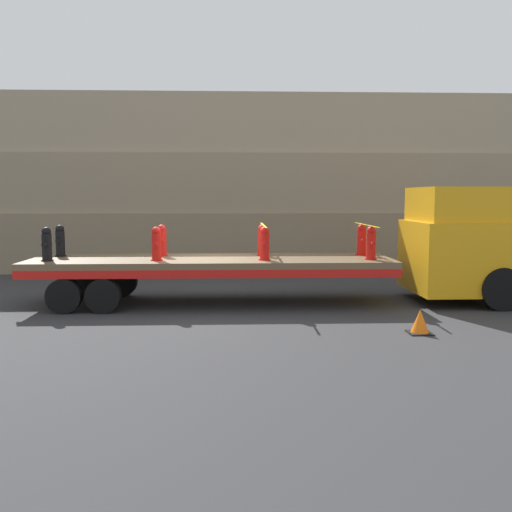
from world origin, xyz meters
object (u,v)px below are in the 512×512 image
at_px(flatbed_trailer, 191,266).
at_px(fire_hydrant_red_near_1, 157,244).
at_px(fire_hydrant_black_near_0, 47,244).
at_px(fire_hydrant_red_near_2, 265,244).
at_px(truck_cab, 466,245).
at_px(fire_hydrant_red_near_3, 371,243).
at_px(fire_hydrant_black_far_0, 60,241).
at_px(traffic_cone, 420,322).
at_px(fire_hydrant_red_far_2, 262,240).
at_px(fire_hydrant_red_far_1, 162,241).
at_px(fire_hydrant_red_far_3, 361,240).

distance_m(flatbed_trailer, fire_hydrant_red_near_1, 1.15).
xyz_separation_m(fire_hydrant_black_near_0, fire_hydrant_red_near_2, (5.32, 0.00, 0.00)).
distance_m(truck_cab, fire_hydrant_red_near_3, 2.68).
bearing_deg(truck_cab, fire_hydrant_black_far_0, 177.08).
bearing_deg(fire_hydrant_red_near_3, traffic_cone, -83.82).
distance_m(truck_cab, fire_hydrant_red_far_2, 5.31).
height_order(truck_cab, fire_hydrant_red_far_1, truck_cab).
bearing_deg(fire_hydrant_red_near_2, fire_hydrant_red_far_2, 90.00).
relative_size(fire_hydrant_red_near_1, fire_hydrant_red_near_3, 1.00).
relative_size(truck_cab, flatbed_trailer, 0.33).
bearing_deg(flatbed_trailer, fire_hydrant_red_near_2, -16.25).
relative_size(fire_hydrant_black_near_0, fire_hydrant_red_far_1, 1.00).
height_order(truck_cab, fire_hydrant_black_near_0, truck_cab).
relative_size(truck_cab, traffic_cone, 6.09).
bearing_deg(fire_hydrant_red_near_1, fire_hydrant_red_far_3, 11.49).
bearing_deg(fire_hydrant_black_near_0, fire_hydrant_red_far_2, 11.49).
distance_m(fire_hydrant_red_near_1, traffic_cone, 6.48).
xyz_separation_m(fire_hydrant_black_near_0, fire_hydrant_red_near_1, (2.66, 0.00, 0.00)).
relative_size(truck_cab, fire_hydrant_black_far_0, 3.58).
xyz_separation_m(fire_hydrant_red_far_1, traffic_cone, (5.64, -3.99, -1.35)).
relative_size(fire_hydrant_red_near_1, fire_hydrant_red_far_3, 1.00).
xyz_separation_m(fire_hydrant_red_near_2, fire_hydrant_red_far_2, (0.00, 1.08, 0.00)).
bearing_deg(fire_hydrant_red_far_1, fire_hydrant_red_near_1, -90.00).
bearing_deg(fire_hydrant_red_far_1, fire_hydrant_red_near_3, -11.49).
bearing_deg(fire_hydrant_red_far_1, fire_hydrant_black_far_0, 180.00).
relative_size(fire_hydrant_black_far_0, fire_hydrant_red_near_1, 1.00).
bearing_deg(fire_hydrant_red_far_2, fire_hydrant_red_far_1, 180.00).
bearing_deg(flatbed_trailer, fire_hydrant_black_near_0, -171.13).
relative_size(fire_hydrant_black_near_0, traffic_cone, 1.70).
bearing_deg(fire_hydrant_red_far_3, fire_hydrant_black_far_0, 180.00).
height_order(fire_hydrant_red_far_1, fire_hydrant_red_far_2, same).
height_order(fire_hydrant_red_near_1, traffic_cone, fire_hydrant_red_near_1).
height_order(fire_hydrant_red_near_2, fire_hydrant_red_far_3, same).
relative_size(truck_cab, fire_hydrant_red_far_1, 3.58).
bearing_deg(fire_hydrant_red_near_3, fire_hydrant_black_far_0, 172.28).
bearing_deg(traffic_cone, fire_hydrant_black_near_0, 160.67).
relative_size(fire_hydrant_red_near_1, fire_hydrant_red_near_2, 1.00).
height_order(flatbed_trailer, fire_hydrant_red_near_3, fire_hydrant_red_near_3).
bearing_deg(flatbed_trailer, fire_hydrant_red_near_3, -6.83).
bearing_deg(truck_cab, fire_hydrant_red_near_2, -174.15).
bearing_deg(flatbed_trailer, fire_hydrant_red_far_2, 16.25).
bearing_deg(fire_hydrant_red_near_2, fire_hydrant_red_far_3, 22.13).
bearing_deg(fire_hydrant_red_near_2, fire_hydrant_black_near_0, 180.00).
distance_m(fire_hydrant_red_near_1, fire_hydrant_red_far_2, 2.87).
xyz_separation_m(fire_hydrant_red_near_1, fire_hydrant_red_far_3, (5.32, 1.08, 0.00)).
xyz_separation_m(fire_hydrant_black_near_0, fire_hydrant_red_near_3, (7.98, 0.00, 0.00)).
xyz_separation_m(fire_hydrant_black_far_0, fire_hydrant_red_near_1, (2.66, -1.08, 0.00)).
distance_m(truck_cab, fire_hydrant_red_far_1, 7.96).
height_order(fire_hydrant_red_near_1, fire_hydrant_red_near_2, same).
bearing_deg(fire_hydrant_red_far_3, truck_cab, -11.65).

